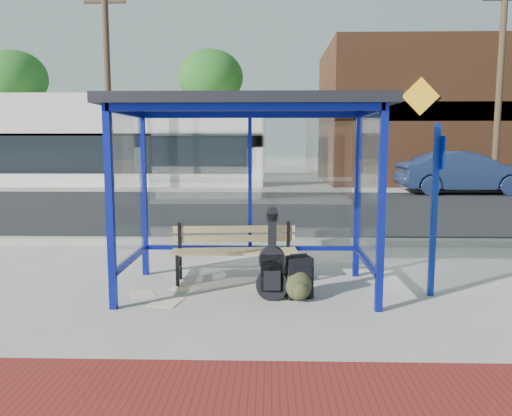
{
  "coord_description": "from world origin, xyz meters",
  "views": [
    {
      "loc": [
        0.27,
        -6.2,
        1.87
      ],
      "look_at": [
        0.1,
        0.2,
        1.04
      ],
      "focal_mm": 35.0,
      "sensor_mm": 36.0,
      "label": 1
    }
  ],
  "objects_px": {
    "suitcase": "(299,278)",
    "parked_car": "(464,173)",
    "backpack": "(299,285)",
    "bench": "(234,248)",
    "guitar_bag": "(272,269)"
  },
  "relations": [
    {
      "from": "suitcase",
      "to": "parked_car",
      "type": "height_order",
      "value": "parked_car"
    },
    {
      "from": "backpack",
      "to": "parked_car",
      "type": "xyz_separation_m",
      "value": [
        6.9,
        12.98,
        0.61
      ]
    },
    {
      "from": "bench",
      "to": "guitar_bag",
      "type": "bearing_deg",
      "value": -63.3
    },
    {
      "from": "bench",
      "to": "guitar_bag",
      "type": "relative_size",
      "value": 1.63
    },
    {
      "from": "bench",
      "to": "parked_car",
      "type": "relative_size",
      "value": 0.36
    },
    {
      "from": "bench",
      "to": "backpack",
      "type": "bearing_deg",
      "value": -50.26
    },
    {
      "from": "bench",
      "to": "backpack",
      "type": "height_order",
      "value": "bench"
    },
    {
      "from": "guitar_bag",
      "to": "backpack",
      "type": "xyz_separation_m",
      "value": [
        0.32,
        -0.01,
        -0.2
      ]
    },
    {
      "from": "bench",
      "to": "parked_car",
      "type": "xyz_separation_m",
      "value": [
        7.73,
        12.14,
        0.34
      ]
    },
    {
      "from": "guitar_bag",
      "to": "bench",
      "type": "bearing_deg",
      "value": 120.63
    },
    {
      "from": "backpack",
      "to": "suitcase",
      "type": "bearing_deg",
      "value": 75.53
    },
    {
      "from": "suitcase",
      "to": "backpack",
      "type": "height_order",
      "value": "suitcase"
    },
    {
      "from": "bench",
      "to": "guitar_bag",
      "type": "height_order",
      "value": "guitar_bag"
    },
    {
      "from": "suitcase",
      "to": "parked_car",
      "type": "bearing_deg",
      "value": 45.03
    },
    {
      "from": "suitcase",
      "to": "parked_car",
      "type": "relative_size",
      "value": 0.11
    }
  ]
}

